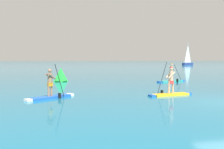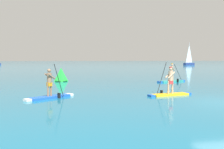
{
  "view_description": "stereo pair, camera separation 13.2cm",
  "coord_description": "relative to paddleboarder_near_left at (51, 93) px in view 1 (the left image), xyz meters",
  "views": [
    {
      "loc": [
        -8.02,
        -11.98,
        2.28
      ],
      "look_at": [
        -4.35,
        8.94,
        0.95
      ],
      "focal_mm": 41.21,
      "sensor_mm": 36.0,
      "label": 1
    },
    {
      "loc": [
        -7.89,
        -12.0,
        2.28
      ],
      "look_at": [
        -4.35,
        8.94,
        0.95
      ],
      "focal_mm": 41.21,
      "sensor_mm": 36.0,
      "label": 2
    }
  ],
  "objects": [
    {
      "name": "paddleboarder_near_left",
      "position": [
        0.0,
        0.0,
        0.0
      ],
      "size": [
        2.71,
        2.28,
        2.0
      ],
      "rotation": [
        0.0,
        0.0,
        0.67
      ],
      "color": "blue",
      "rests_on": "ground"
    },
    {
      "name": "sailboat_right_horizon",
      "position": [
        40.9,
        65.63,
        0.87
      ],
      "size": [
        4.66,
        3.05,
        7.78
      ],
      "rotation": [
        0.0,
        0.0,
        3.61
      ],
      "color": "navy",
      "rests_on": "ground"
    },
    {
      "name": "ground",
      "position": [
        8.96,
        -3.03,
        -0.33
      ],
      "size": [
        440.0,
        440.0,
        0.0
      ],
      "primitive_type": "plane",
      "color": "#196B8C"
    },
    {
      "name": "paddleboarder_mid_center",
      "position": [
        7.22,
        -0.1,
        0.05
      ],
      "size": [
        2.98,
        1.19,
        2.08
      ],
      "rotation": [
        0.0,
        0.0,
        3.37
      ],
      "color": "yellow",
      "rests_on": "ground"
    },
    {
      "name": "race_marker_buoy",
      "position": [
        0.32,
        10.79,
        0.28
      ],
      "size": [
        1.23,
        1.23,
        1.37
      ],
      "color": "green",
      "rests_on": "ground"
    },
    {
      "name": "paddleboarder_far_right",
      "position": [
        10.95,
        8.56,
        -0.0
      ],
      "size": [
        3.23,
        1.65,
        1.81
      ],
      "rotation": [
        0.0,
        0.0,
        0.38
      ],
      "color": "teal",
      "rests_on": "ground"
    }
  ]
}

